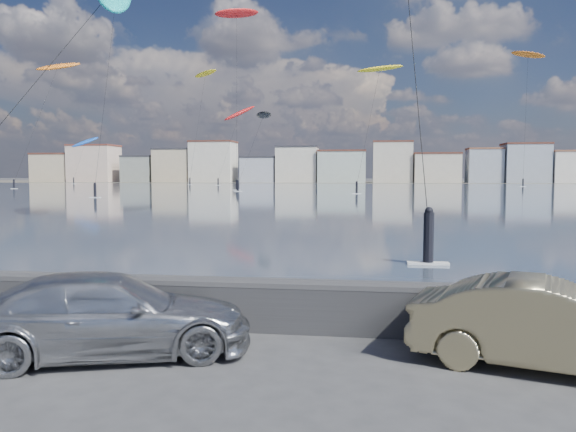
% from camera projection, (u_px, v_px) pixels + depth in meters
% --- Properties ---
extents(ground, '(700.00, 700.00, 0.00)m').
position_uv_depth(ground, '(186.00, 379.00, 8.54)').
color(ground, '#333335').
rests_on(ground, ground).
extents(bay_water, '(500.00, 177.00, 0.00)m').
position_uv_depth(bay_water, '(352.00, 191.00, 98.87)').
color(bay_water, '#3C4C63').
rests_on(bay_water, ground).
extents(far_shore_strip, '(500.00, 60.00, 0.00)m').
position_uv_depth(far_shore_strip, '(360.00, 182.00, 205.99)').
color(far_shore_strip, '#4C473D').
rests_on(far_shore_strip, ground).
extents(seawall, '(400.00, 0.36, 1.08)m').
position_uv_depth(seawall, '(229.00, 301.00, 11.16)').
color(seawall, '#28282B').
rests_on(seawall, ground).
extents(far_buildings, '(240.79, 13.26, 14.60)m').
position_uv_depth(far_buildings, '(364.00, 165.00, 191.53)').
color(far_buildings, beige).
rests_on(far_buildings, ground).
extents(car_silver, '(5.21, 3.42, 1.40)m').
position_uv_depth(car_silver, '(109.00, 315.00, 9.62)').
color(car_silver, '#A5A7AC').
rests_on(car_silver, ground).
extents(car_champagne, '(4.57, 2.70, 1.42)m').
position_uv_depth(car_champagne, '(550.00, 325.00, 8.91)').
color(car_champagne, tan).
rests_on(car_champagne, ground).
extents(kitesurfer_0, '(9.06, 11.45, 15.45)m').
position_uv_depth(kitesurfer_0, '(85.00, 143.00, 177.30)').
color(kitesurfer_0, blue).
rests_on(kitesurfer_0, ground).
extents(kitesurfer_1, '(9.89, 16.43, 28.84)m').
position_uv_depth(kitesurfer_1, '(58.00, 68.00, 125.30)').
color(kitesurfer_1, orange).
rests_on(kitesurfer_1, ground).
extents(kitesurfer_3, '(5.42, 19.12, 15.15)m').
position_uv_depth(kitesurfer_3, '(264.00, 116.00, 109.52)').
color(kitesurfer_3, black).
rests_on(kitesurfer_3, ground).
extents(kitesurfer_5, '(9.31, 13.07, 37.01)m').
position_uv_depth(kitesurfer_5, '(237.00, 15.00, 112.57)').
color(kitesurfer_5, red).
rests_on(kitesurfer_5, ground).
extents(kitesurfer_8, '(8.30, 15.83, 22.21)m').
position_uv_depth(kitesurfer_8, '(379.00, 71.00, 97.74)').
color(kitesurfer_8, yellow).
rests_on(kitesurfer_8, ground).
extents(kitesurfer_9, '(8.18, 10.19, 34.02)m').
position_uv_depth(kitesurfer_9, '(528.00, 57.00, 138.02)').
color(kitesurfer_9, orange).
rests_on(kitesurfer_9, ground).
extents(kitesurfer_10, '(9.82, 19.31, 33.93)m').
position_uv_depth(kitesurfer_10, '(205.00, 75.00, 167.02)').
color(kitesurfer_10, yellow).
rests_on(kitesurfer_10, ground).
extents(kitesurfer_11, '(9.65, 19.31, 23.22)m').
position_uv_depth(kitesurfer_11, '(239.00, 114.00, 159.09)').
color(kitesurfer_11, red).
rests_on(kitesurfer_11, ground).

